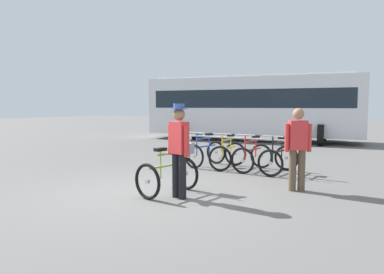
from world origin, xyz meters
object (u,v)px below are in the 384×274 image
racked_bike_red (252,157)px  racked_bike_black (279,159)px  person_with_featured_bike (179,147)px  racked_bike_blue (205,153)px  pedestrian_with_backpack (297,144)px  featured_bicycle (172,168)px  racked_bike_yellow (228,155)px  bus_distant (252,104)px

racked_bike_red → racked_bike_black: same height
racked_bike_red → person_with_featured_bike: size_ratio=0.68×
racked_bike_blue → pedestrian_with_backpack: pedestrian_with_backpack is taller
featured_bicycle → racked_bike_red: bearing=80.2°
racked_bike_yellow → person_with_featured_bike: size_ratio=0.65×
person_with_featured_bike → bus_distant: (-2.67, 11.04, 0.79)m
bus_distant → racked_bike_blue: bearing=-79.1°
bus_distant → pedestrian_with_backpack: bearing=-64.9°
racked_bike_red → bus_distant: (-2.88, 7.78, 1.37)m
bus_distant → racked_bike_red: bearing=-69.7°
racked_bike_yellow → racked_bike_black: same height
racked_bike_black → pedestrian_with_backpack: bearing=-62.8°
pedestrian_with_backpack → person_with_featured_bike: bearing=-136.4°
racked_bike_red → racked_bike_yellow: bearing=177.6°
racked_bike_black → bus_distant: bus_distant is taller
featured_bicycle → person_with_featured_bike: person_with_featured_bike is taller
person_with_featured_bike → bus_distant: 11.39m
racked_bike_blue → racked_bike_black: (2.10, -0.09, 0.00)m
racked_bike_black → bus_distant: 8.70m
featured_bicycle → racked_bike_black: bearing=67.8°
racked_bike_red → person_with_featured_bike: person_with_featured_bike is taller
racked_bike_black → person_with_featured_bike: (-0.91, -3.23, 0.58)m
racked_bike_red → racked_bike_black: size_ratio=1.02×
featured_bicycle → pedestrian_with_backpack: (2.03, 1.40, 0.45)m
racked_bike_yellow → featured_bicycle: (0.18, -3.04, 0.12)m
racked_bike_red → bus_distant: size_ratio=0.11×
featured_bicycle → pedestrian_with_backpack: size_ratio=0.76×
racked_bike_red → pedestrian_with_backpack: (1.51, -1.61, 0.57)m
racked_bike_blue → pedestrian_with_backpack: bearing=-29.8°
pedestrian_with_backpack → bus_distant: bearing=115.1°
person_with_featured_bike → racked_bike_red: bearing=86.2°
racked_bike_yellow → racked_bike_black: size_ratio=0.98×
racked_bike_black → featured_bicycle: bearing=-112.2°
racked_bike_blue → pedestrian_with_backpack: (2.91, -1.67, 0.57)m
bus_distant → racked_bike_black: bearing=-65.4°
racked_bike_red → bus_distant: bearing=110.3°
racked_bike_black → bus_distant: bearing=114.6°
featured_bicycle → bus_distant: (-2.36, 10.80, 1.25)m
bus_distant → featured_bicycle: bearing=-77.7°
racked_bike_blue → person_with_featured_bike: size_ratio=0.68×
featured_bicycle → pedestrian_with_backpack: pedestrian_with_backpack is taller
racked_bike_yellow → person_with_featured_bike: 3.37m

